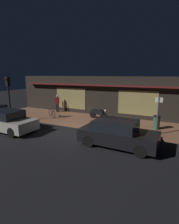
{
  "coord_description": "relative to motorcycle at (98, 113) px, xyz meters",
  "views": [
    {
      "loc": [
        5.97,
        -9.46,
        3.8
      ],
      "look_at": [
        0.11,
        2.4,
        0.95
      ],
      "focal_mm": 28.23,
      "sensor_mm": 36.0,
      "label": 1
    }
  ],
  "objects": [
    {
      "name": "traffic_light_pole",
      "position": [
        -5.78,
        -3.85,
        1.83
      ],
      "size": [
        0.24,
        0.33,
        3.6
      ],
      "color": "black",
      "rests_on": "ground_plane"
    },
    {
      "name": "motorcycle",
      "position": [
        0.0,
        0.0,
        0.0
      ],
      "size": [
        1.69,
        0.63,
        0.97
      ],
      "color": "black",
      "rests_on": "sidewalk_slab"
    },
    {
      "name": "bicycle_parked",
      "position": [
        -3.87,
        -1.2,
        -0.14
      ],
      "size": [
        1.4,
        0.95,
        0.91
      ],
      "color": "black",
      "rests_on": "sidewalk_slab"
    },
    {
      "name": "parked_car_across",
      "position": [
        3.03,
        -4.45,
        0.06
      ],
      "size": [
        4.15,
        1.88,
        1.42
      ],
      "color": "black",
      "rests_on": "ground_plane"
    },
    {
      "name": "sidewalk_slab",
      "position": [
        -0.32,
        -0.65,
        -0.57
      ],
      "size": [
        18.0,
        4.0,
        0.15
      ],
      "primitive_type": "cube",
      "color": "brown",
      "rests_on": "ground_plane"
    },
    {
      "name": "storefront_building",
      "position": [
        -0.32,
        2.74,
        1.16
      ],
      "size": [
        18.0,
        3.3,
        3.6
      ],
      "color": "black",
      "rests_on": "ground_plane"
    },
    {
      "name": "trash_bin",
      "position": [
        4.64,
        -0.83,
        -0.03
      ],
      "size": [
        0.48,
        0.48,
        0.93
      ],
      "color": "#2D4C33",
      "rests_on": "sidewalk_slab"
    },
    {
      "name": "person_photographer",
      "position": [
        -4.67,
        0.72,
        0.38
      ],
      "size": [
        0.44,
        0.56,
        1.67
      ],
      "color": "#28232D",
      "rests_on": "sidewalk_slab"
    },
    {
      "name": "ground_plane",
      "position": [
        -0.32,
        -3.65,
        -0.65
      ],
      "size": [
        60.0,
        60.0,
        0.0
      ],
      "primitive_type": "plane",
      "color": "black"
    },
    {
      "name": "parked_car_far",
      "position": [
        -4.49,
        -5.24,
        0.06
      ],
      "size": [
        4.13,
        1.84,
        1.42
      ],
      "color": "black",
      "rests_on": "ground_plane"
    },
    {
      "name": "sign_post",
      "position": [
        4.77,
        -1.97,
        0.86
      ],
      "size": [
        0.44,
        0.09,
        2.4
      ],
      "color": "#47474C",
      "rests_on": "sidewalk_slab"
    }
  ]
}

